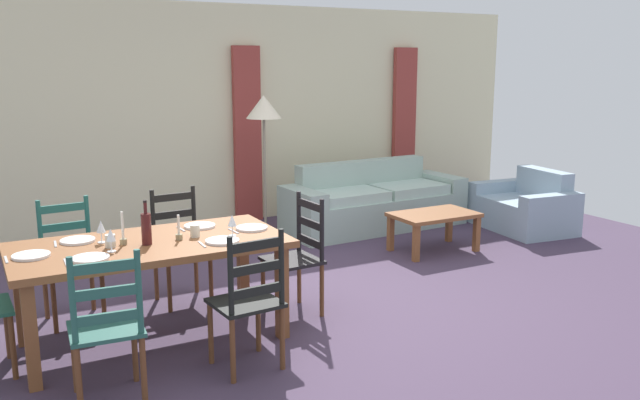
{
  "coord_description": "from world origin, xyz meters",
  "views": [
    {
      "loc": [
        -2.5,
        -4.64,
        2.0
      ],
      "look_at": [
        0.37,
        0.67,
        0.75
      ],
      "focal_mm": 37.47,
      "sensor_mm": 36.0,
      "label": 1
    }
  ],
  "objects_px": {
    "dining_table": "(151,254)",
    "couch": "(372,204)",
    "dining_chair_near_right": "(249,301)",
    "wine_glass_near_right": "(232,221)",
    "dining_chair_near_left": "(107,327)",
    "dining_chair_head_east": "(298,256)",
    "wine_glass_near_left": "(111,236)",
    "coffee_cup_secondary": "(110,241)",
    "wine_bottle": "(146,228)",
    "coffee_table": "(434,219)",
    "wine_glass_far_left": "(101,227)",
    "coffee_cup_primary": "(195,231)",
    "dining_chair_far_right": "(180,246)",
    "standing_lamp": "(264,116)",
    "dining_chair_far_left": "(70,261)",
    "armchair_upholstered": "(527,209)"
  },
  "relations": [
    {
      "from": "wine_glass_near_right",
      "to": "coffee_cup_primary",
      "type": "xyz_separation_m",
      "value": [
        -0.25,
        0.11,
        -0.07
      ]
    },
    {
      "from": "coffee_table",
      "to": "dining_chair_far_right",
      "type": "bearing_deg",
      "value": -176.17
    },
    {
      "from": "dining_chair_near_left",
      "to": "standing_lamp",
      "type": "relative_size",
      "value": 0.59
    },
    {
      "from": "dining_chair_head_east",
      "to": "dining_chair_far_left",
      "type": "bearing_deg",
      "value": 156.35
    },
    {
      "from": "wine_glass_far_left",
      "to": "armchair_upholstered",
      "type": "distance_m",
      "value": 5.33
    },
    {
      "from": "dining_table",
      "to": "wine_glass_near_left",
      "type": "distance_m",
      "value": 0.37
    },
    {
      "from": "dining_table",
      "to": "dining_chair_near_right",
      "type": "bearing_deg",
      "value": -59.89
    },
    {
      "from": "wine_glass_near_right",
      "to": "armchair_upholstered",
      "type": "xyz_separation_m",
      "value": [
        4.31,
        1.3,
        -0.61
      ]
    },
    {
      "from": "wine_glass_far_left",
      "to": "dining_chair_far_right",
      "type": "bearing_deg",
      "value": 39.6
    },
    {
      "from": "wine_glass_near_left",
      "to": "coffee_cup_secondary",
      "type": "xyz_separation_m",
      "value": [
        0.02,
        0.12,
        -0.07
      ]
    },
    {
      "from": "dining_chair_far_left",
      "to": "wine_glass_near_left",
      "type": "xyz_separation_m",
      "value": [
        0.16,
        -0.86,
        0.38
      ]
    },
    {
      "from": "dining_chair_near_right",
      "to": "coffee_cup_secondary",
      "type": "height_order",
      "value": "dining_chair_near_right"
    },
    {
      "from": "dining_table",
      "to": "wine_glass_near_right",
      "type": "height_order",
      "value": "wine_glass_near_right"
    },
    {
      "from": "dining_chair_near_left",
      "to": "coffee_cup_primary",
      "type": "distance_m",
      "value": 1.14
    },
    {
      "from": "dining_table",
      "to": "dining_chair_near_left",
      "type": "height_order",
      "value": "dining_chair_near_left"
    },
    {
      "from": "coffee_table",
      "to": "wine_glass_near_left",
      "type": "bearing_deg",
      "value": -163.33
    },
    {
      "from": "dining_chair_near_right",
      "to": "wine_glass_near_right",
      "type": "xyz_separation_m",
      "value": [
        0.14,
        0.63,
        0.38
      ]
    },
    {
      "from": "couch",
      "to": "dining_table",
      "type": "bearing_deg",
      "value": -146.6
    },
    {
      "from": "dining_table",
      "to": "wine_glass_near_left",
      "type": "height_order",
      "value": "wine_glass_near_left"
    },
    {
      "from": "coffee_cup_primary",
      "to": "coffee_cup_secondary",
      "type": "height_order",
      "value": "same"
    },
    {
      "from": "dining_chair_near_left",
      "to": "wine_bottle",
      "type": "relative_size",
      "value": 3.04
    },
    {
      "from": "coffee_cup_primary",
      "to": "coffee_cup_secondary",
      "type": "bearing_deg",
      "value": 179.37
    },
    {
      "from": "dining_chair_head_east",
      "to": "coffee_table",
      "type": "xyz_separation_m",
      "value": [
        2.09,
        0.92,
        -0.12
      ]
    },
    {
      "from": "coffee_cup_primary",
      "to": "wine_bottle",
      "type": "bearing_deg",
      "value": -173.6
    },
    {
      "from": "dining_chair_near_left",
      "to": "dining_chair_head_east",
      "type": "xyz_separation_m",
      "value": [
        1.65,
        0.79,
        0.0
      ]
    },
    {
      "from": "dining_chair_head_east",
      "to": "wine_bottle",
      "type": "xyz_separation_m",
      "value": [
        -1.21,
        -0.08,
        0.39
      ]
    },
    {
      "from": "dining_chair_far_left",
      "to": "wine_glass_near_left",
      "type": "height_order",
      "value": "dining_chair_far_left"
    },
    {
      "from": "wine_glass_near_left",
      "to": "dining_chair_near_right",
      "type": "bearing_deg",
      "value": -40.64
    },
    {
      "from": "standing_lamp",
      "to": "dining_chair_near_right",
      "type": "bearing_deg",
      "value": -115.57
    },
    {
      "from": "coffee_table",
      "to": "standing_lamp",
      "type": "bearing_deg",
      "value": 134.0
    },
    {
      "from": "couch",
      "to": "armchair_upholstered",
      "type": "distance_m",
      "value": 1.89
    },
    {
      "from": "wine_glass_far_left",
      "to": "couch",
      "type": "bearing_deg",
      "value": 29.42
    },
    {
      "from": "wine_glass_far_left",
      "to": "coffee_cup_primary",
      "type": "distance_m",
      "value": 0.65
    },
    {
      "from": "wine_glass_far_left",
      "to": "dining_chair_far_left",
      "type": "bearing_deg",
      "value": 103.89
    },
    {
      "from": "dining_chair_near_left",
      "to": "couch",
      "type": "distance_m",
      "value": 4.74
    },
    {
      "from": "dining_chair_head_east",
      "to": "wine_glass_far_left",
      "type": "bearing_deg",
      "value": 175.38
    },
    {
      "from": "dining_table",
      "to": "coffee_table",
      "type": "height_order",
      "value": "dining_table"
    },
    {
      "from": "coffee_table",
      "to": "dining_chair_head_east",
      "type": "bearing_deg",
      "value": -156.31
    },
    {
      "from": "dining_chair_far_right",
      "to": "wine_bottle",
      "type": "xyz_separation_m",
      "value": [
        -0.46,
        -0.8,
        0.39
      ]
    },
    {
      "from": "standing_lamp",
      "to": "wine_bottle",
      "type": "bearing_deg",
      "value": -129.19
    },
    {
      "from": "wine_glass_near_right",
      "to": "dining_chair_far_left",
      "type": "bearing_deg",
      "value": 140.08
    },
    {
      "from": "wine_bottle",
      "to": "dining_table",
      "type": "bearing_deg",
      "value": 59.07
    },
    {
      "from": "dining_chair_far_right",
      "to": "wine_glass_near_right",
      "type": "height_order",
      "value": "dining_chair_far_right"
    },
    {
      "from": "dining_table",
      "to": "couch",
      "type": "distance_m",
      "value": 3.93
    },
    {
      "from": "dining_chair_head_east",
      "to": "dining_chair_near_left",
      "type": "bearing_deg",
      "value": -154.33
    },
    {
      "from": "coffee_cup_secondary",
      "to": "dining_chair_near_right",
      "type": "bearing_deg",
      "value": -46.29
    },
    {
      "from": "dining_chair_near_right",
      "to": "standing_lamp",
      "type": "bearing_deg",
      "value": 64.43
    },
    {
      "from": "dining_table",
      "to": "armchair_upholstered",
      "type": "height_order",
      "value": "dining_table"
    },
    {
      "from": "dining_chair_near_left",
      "to": "coffee_cup_primary",
      "type": "relative_size",
      "value": 10.67
    },
    {
      "from": "dining_table",
      "to": "dining_chair_near_right",
      "type": "xyz_separation_m",
      "value": [
        0.44,
        -0.75,
        -0.19
      ]
    }
  ]
}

